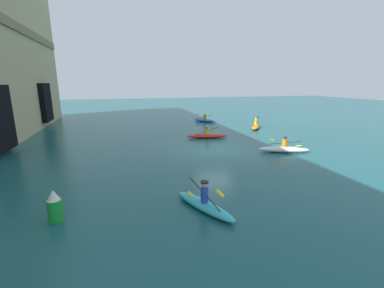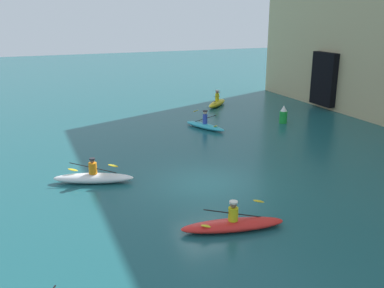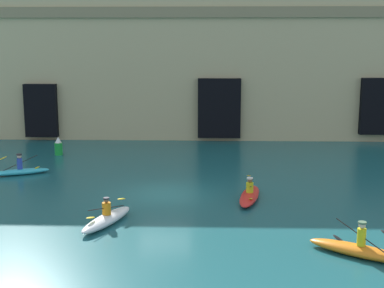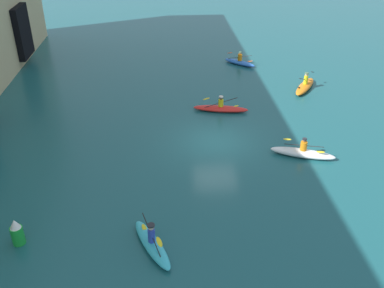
% 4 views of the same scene
% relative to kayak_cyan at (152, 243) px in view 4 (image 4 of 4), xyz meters
% --- Properties ---
extents(ground_plane, '(120.00, 120.00, 0.00)m').
position_rel_kayak_cyan_xyz_m(ground_plane, '(8.16, -3.55, -0.22)').
color(ground_plane, '#195156').
extents(kayak_cyan, '(3.08, 1.83, 1.15)m').
position_rel_kayak_cyan_xyz_m(kayak_cyan, '(0.00, 0.00, 0.00)').
color(kayak_cyan, '#33B2C6').
rests_on(kayak_cyan, ground).
extents(kayak_white, '(1.87, 3.41, 1.10)m').
position_rel_kayak_cyan_xyz_m(kayak_white, '(6.24, -7.89, 0.02)').
color(kayak_white, white).
rests_on(kayak_white, ground).
extents(kayak_blue, '(2.44, 2.54, 1.08)m').
position_rel_kayak_cyan_xyz_m(kayak_blue, '(20.80, -7.04, 0.01)').
color(kayak_blue, blue).
rests_on(kayak_blue, ground).
extents(kayak_red, '(1.45, 3.59, 1.04)m').
position_rel_kayak_cyan_xyz_m(kayak_red, '(12.10, -4.31, -0.01)').
color(kayak_red, red).
rests_on(kayak_red, ground).
extents(kayak_orange, '(3.42, 2.60, 1.22)m').
position_rel_kayak_cyan_xyz_m(kayak_orange, '(15.32, -10.82, 0.01)').
color(kayak_orange, orange).
rests_on(kayak_orange, ground).
extents(marker_buoy, '(0.50, 0.50, 1.17)m').
position_rel_kayak_cyan_xyz_m(marker_buoy, '(0.64, 5.26, 0.32)').
color(marker_buoy, green).
rests_on(marker_buoy, ground).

